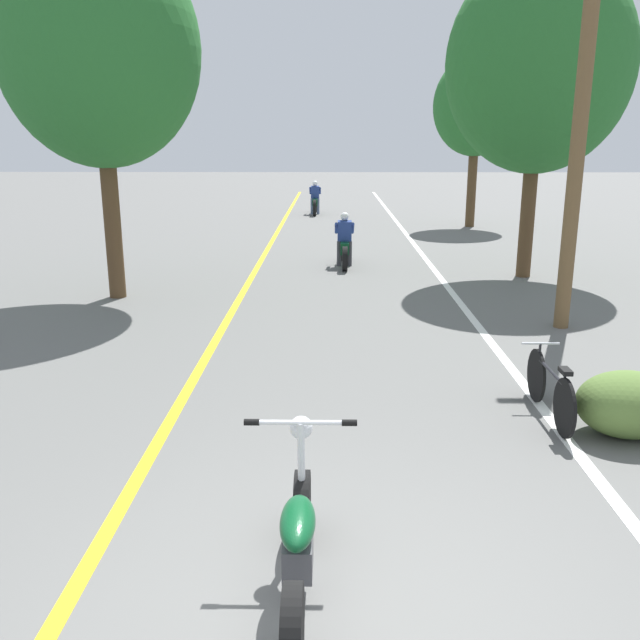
% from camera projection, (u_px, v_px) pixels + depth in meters
% --- Properties ---
extents(ground_plane, '(120.00, 120.00, 0.00)m').
position_uv_depth(ground_plane, '(316.00, 623.00, 4.41)').
color(ground_plane, '#60605E').
extents(lane_stripe_center, '(0.14, 48.00, 0.01)m').
position_uv_depth(lane_stripe_center, '(256.00, 269.00, 16.27)').
color(lane_stripe_center, yellow).
rests_on(lane_stripe_center, ground).
extents(lane_stripe_edge, '(0.14, 48.00, 0.01)m').
position_uv_depth(lane_stripe_edge, '(434.00, 270.00, 16.20)').
color(lane_stripe_edge, white).
rests_on(lane_stripe_edge, ground).
extents(utility_pole, '(1.10, 0.24, 6.32)m').
position_uv_depth(utility_pole, '(580.00, 125.00, 10.47)').
color(utility_pole, brown).
rests_on(utility_pole, ground).
extents(roadside_tree_right_near, '(3.94, 3.55, 6.83)m').
position_uv_depth(roadside_tree_right_near, '(539.00, 65.00, 14.27)').
color(roadside_tree_right_near, '#513A23').
rests_on(roadside_tree_right_near, ground).
extents(roadside_tree_right_far, '(2.93, 2.64, 5.80)m').
position_uv_depth(roadside_tree_right_far, '(476.00, 107.00, 23.06)').
color(roadside_tree_right_far, '#513A23').
rests_on(roadside_tree_right_far, ground).
extents(roadside_tree_left, '(3.70, 3.33, 6.75)m').
position_uv_depth(roadside_tree_left, '(99.00, 50.00, 12.25)').
color(roadside_tree_left, '#513A23').
rests_on(roadside_tree_left, ground).
extents(roadside_bush, '(1.10, 0.88, 0.70)m').
position_uv_depth(roadside_bush, '(629.00, 404.00, 7.11)').
color(roadside_bush, '#5B7A38').
rests_on(roadside_bush, ground).
extents(motorcycle_foreground, '(0.82, 1.96, 1.10)m').
position_uv_depth(motorcycle_foreground, '(298.00, 542.00, 4.60)').
color(motorcycle_foreground, black).
rests_on(motorcycle_foreground, ground).
extents(motorcycle_rider_lead, '(0.50, 1.98, 1.31)m').
position_uv_depth(motorcycle_rider_lead, '(344.00, 246.00, 16.62)').
color(motorcycle_rider_lead, black).
rests_on(motorcycle_rider_lead, ground).
extents(motorcycle_rider_far, '(0.50, 2.20, 1.36)m').
position_uv_depth(motorcycle_rider_far, '(315.00, 201.00, 27.95)').
color(motorcycle_rider_far, black).
rests_on(motorcycle_rider_far, ground).
extents(bicycle_parked, '(0.44, 1.65, 0.75)m').
position_uv_depth(bicycle_parked, '(550.00, 389.00, 7.56)').
color(bicycle_parked, black).
rests_on(bicycle_parked, ground).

